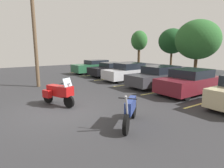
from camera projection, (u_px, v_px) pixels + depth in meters
ground at (59, 112)px, 8.37m from camera, size 44.00×44.00×0.10m
motorcycle_touring at (59, 92)px, 9.05m from camera, size 1.97×1.22×1.40m
motorcycle_second at (130, 111)px, 6.74m from camera, size 1.55×1.75×1.32m
parking_stripes at (153, 86)px, 13.75m from camera, size 20.98×5.11×0.01m
car_green at (94, 67)px, 20.78m from camera, size 2.16×4.88×1.43m
car_black at (111, 69)px, 18.63m from camera, size 2.16×4.36×1.33m
car_silver at (128, 72)px, 16.09m from camera, size 2.01×4.35×1.50m
car_charcoal at (159, 76)px, 13.61m from camera, size 2.04×4.88×1.47m
car_maroon at (189, 82)px, 11.40m from camera, size 2.11×4.30×1.50m
utility_pole at (34, 31)px, 12.84m from camera, size 1.80×0.29×7.45m
tree_center_right at (139, 41)px, 30.90m from camera, size 2.69×2.69×5.52m
tree_right at (172, 41)px, 26.10m from camera, size 3.73×3.73×5.39m
tree_center_left at (198, 40)px, 20.53m from camera, size 4.75×4.75×5.78m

